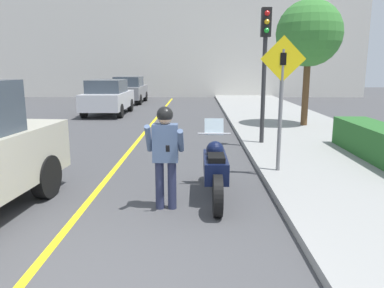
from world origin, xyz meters
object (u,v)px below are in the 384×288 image
(motorcycle, at_px, (215,169))
(traffic_light, at_px, (265,51))
(parked_car_silver, at_px, (108,97))
(street_tree, at_px, (309,34))
(parked_car_grey, at_px, (129,90))
(crossing_sign, at_px, (281,91))
(person_biker, at_px, (165,148))

(motorcycle, xyz_separation_m, traffic_light, (1.53, 4.23, 2.20))
(traffic_light, height_order, parked_car_silver, traffic_light)
(motorcycle, bearing_deg, street_tree, 64.15)
(parked_car_silver, distance_m, parked_car_grey, 6.04)
(crossing_sign, bearing_deg, street_tree, 70.05)
(street_tree, distance_m, parked_car_silver, 9.66)
(motorcycle, bearing_deg, parked_car_silver, 111.59)
(person_biker, xyz_separation_m, traffic_light, (2.36, 4.82, 1.69))
(crossing_sign, xyz_separation_m, street_tree, (2.29, 6.31, 1.64))
(motorcycle, distance_m, parked_car_grey, 18.41)
(traffic_light, xyz_separation_m, parked_car_silver, (-6.19, 7.53, -1.86))
(parked_car_grey, bearing_deg, motorcycle, -75.22)
(parked_car_grey, bearing_deg, parked_car_silver, -89.58)
(traffic_light, relative_size, parked_car_grey, 0.88)
(crossing_sign, xyz_separation_m, parked_car_grey, (-6.07, 16.54, -0.93))
(traffic_light, bearing_deg, motorcycle, -109.94)
(crossing_sign, xyz_separation_m, parked_car_silver, (-6.03, 10.49, -0.93))
(person_biker, distance_m, parked_car_silver, 12.92)
(street_tree, relative_size, parked_car_grey, 1.07)
(motorcycle, xyz_separation_m, parked_car_silver, (-4.65, 11.75, 0.34))
(motorcycle, height_order, parked_car_grey, parked_car_grey)
(person_biker, bearing_deg, traffic_light, 63.92)
(crossing_sign, distance_m, traffic_light, 3.11)
(crossing_sign, bearing_deg, parked_car_silver, 119.88)
(street_tree, distance_m, parked_car_grey, 13.46)
(person_biker, xyz_separation_m, street_tree, (4.49, 8.16, 2.41))
(person_biker, height_order, traffic_light, traffic_light)
(motorcycle, distance_m, traffic_light, 5.01)
(parked_car_grey, bearing_deg, street_tree, -50.72)
(crossing_sign, relative_size, street_tree, 0.61)
(person_biker, height_order, parked_car_grey, parked_car_grey)
(person_biker, xyz_separation_m, parked_car_grey, (-3.87, 18.38, -0.16))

